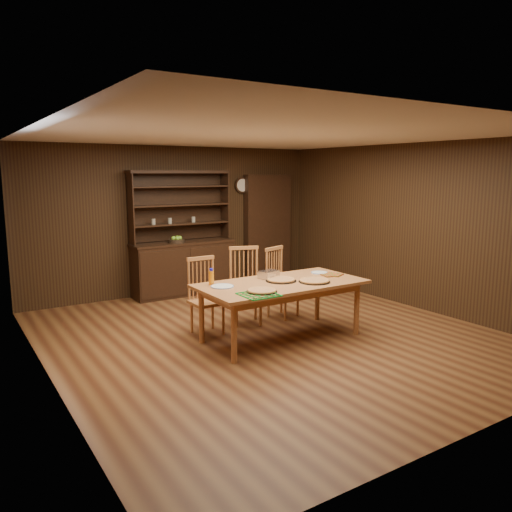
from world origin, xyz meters
TOP-DOWN VIEW (x-y plane):
  - floor at (0.00, 0.00)m, footprint 6.00×6.00m
  - room_shell at (0.00, 0.00)m, footprint 6.00×6.00m
  - china_hutch at (-0.00, 2.75)m, footprint 1.84×0.52m
  - doorway at (1.90, 2.90)m, footprint 1.00×0.18m
  - wall_clock at (1.35, 2.96)m, footprint 0.30×0.05m
  - dining_table at (0.04, -0.18)m, footprint 2.14×1.07m
  - chair_left at (-0.67, 0.60)m, footprint 0.42×0.40m
  - chair_center at (0.04, 0.70)m, footprint 0.57×0.56m
  - chair_right at (0.63, 0.70)m, footprint 0.54×0.52m
  - pizza_left at (-0.46, -0.48)m, footprint 0.36×0.36m
  - pizza_right at (0.41, -0.39)m, footprint 0.40×0.40m
  - pizza_center at (0.08, -0.12)m, footprint 0.40×0.40m
  - cooling_rack at (-0.57, -0.58)m, footprint 0.52×0.52m
  - plate_left at (-0.73, -0.00)m, footprint 0.29×0.29m
  - plate_right at (0.83, 0.01)m, footprint 0.23×0.23m
  - foil_dish at (0.05, 0.13)m, footprint 0.29×0.24m
  - juice_bottle at (-0.78, 0.18)m, footprint 0.06×0.06m
  - pot_holder_a at (0.90, -0.20)m, footprint 0.30×0.30m
  - pot_holder_b at (0.84, -0.19)m, footprint 0.23×0.23m
  - fruit_bowl at (-0.14, 2.69)m, footprint 0.29×0.29m

SIDE VIEW (x-z plane):
  - floor at x=0.00m, z-range 0.00..0.00m
  - chair_left at x=-0.67m, z-range 0.03..1.06m
  - chair_right at x=0.63m, z-range 0.03..1.08m
  - chair_center at x=0.04m, z-range 0.03..1.13m
  - china_hutch at x=0.00m, z-range -0.49..1.68m
  - dining_table at x=0.04m, z-range 0.31..1.06m
  - pot_holder_b at x=0.84m, z-range 0.75..0.76m
  - pot_holder_a at x=0.90m, z-range 0.75..0.77m
  - plate_left at x=-0.73m, z-range 0.75..0.77m
  - plate_right at x=0.83m, z-range 0.75..0.77m
  - cooling_rack at x=-0.57m, z-range 0.75..0.77m
  - pizza_center at x=0.08m, z-range 0.75..0.79m
  - pizza_right at x=0.41m, z-range 0.75..0.79m
  - pizza_left at x=-0.46m, z-range 0.75..0.79m
  - foil_dish at x=0.05m, z-range 0.75..0.85m
  - juice_bottle at x=-0.78m, z-range 0.74..0.95m
  - fruit_bowl at x=-0.14m, z-range 0.92..1.04m
  - doorway at x=1.90m, z-range 0.00..2.10m
  - room_shell at x=0.00m, z-range -1.42..4.58m
  - wall_clock at x=1.35m, z-range 1.75..2.05m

